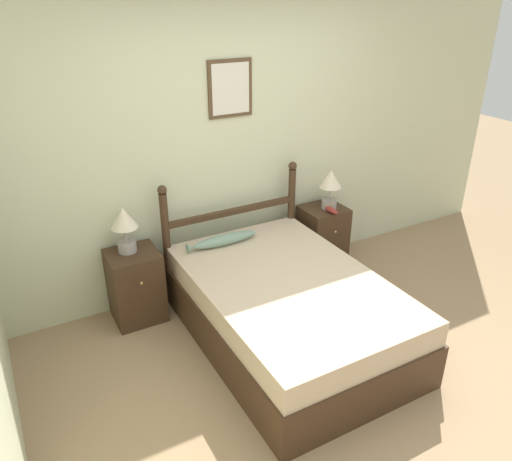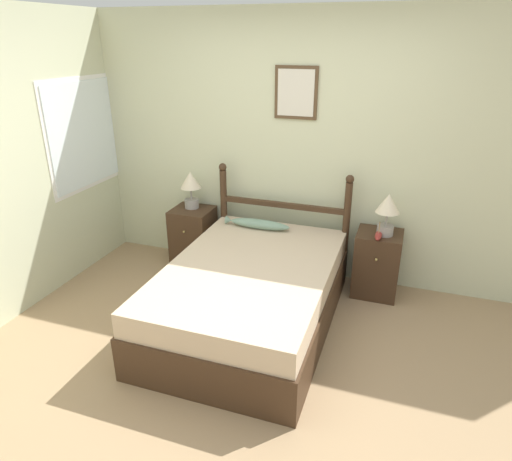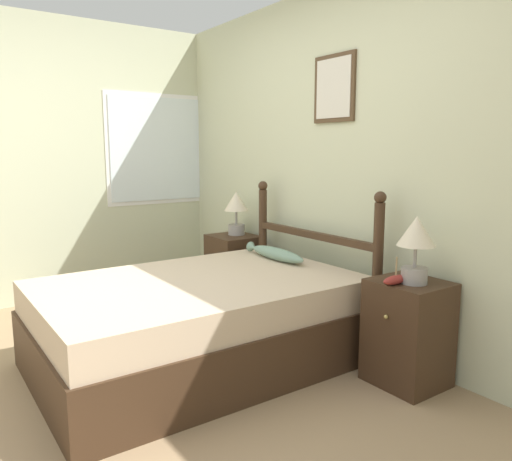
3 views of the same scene
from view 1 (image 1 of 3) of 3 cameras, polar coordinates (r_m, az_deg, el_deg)
ground_plane at (r=3.84m, az=10.02°, el=-16.47°), size 16.00×16.00×0.00m
wall_back at (r=4.49m, az=-2.56°, el=9.28°), size 6.40×0.08×2.55m
bed at (r=3.99m, az=3.68°, el=-9.09°), size 1.33×2.00×0.56m
headboard at (r=4.54m, az=-2.69°, el=0.55°), size 1.34×0.08×1.12m
nightstand_left at (r=4.33m, az=-13.57°, el=-6.17°), size 0.41×0.40×0.63m
nightstand_right at (r=5.06m, az=7.58°, el=-0.67°), size 0.41×0.40×0.63m
table_lamp_left at (r=4.10m, az=-14.81°, el=0.75°), size 0.22×0.22×0.39m
table_lamp_right at (r=4.85m, az=8.50°, el=5.29°), size 0.22×0.22×0.39m
model_boat at (r=4.83m, az=8.57°, el=2.36°), size 0.06×0.20×0.16m
fish_pillow at (r=4.31m, az=-3.76°, el=-1.08°), size 0.65×0.12×0.09m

